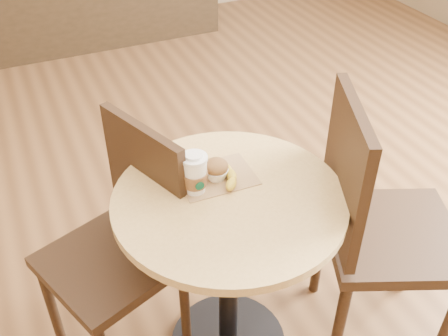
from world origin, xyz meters
name	(u,v)px	position (x,y,z in m)	size (l,w,h in m)	color
cafe_table	(229,245)	(-0.11, 0.03, 0.54)	(0.72, 0.72, 0.75)	black
chair_left	(124,242)	(-0.41, 0.22, 0.51)	(0.52, 0.52, 0.92)	black
chair_right	(374,224)	(0.38, -0.09, 0.56)	(0.59, 0.59, 1.02)	black
kraft_bag	(216,177)	(-0.10, 0.14, 0.75)	(0.24, 0.18, 0.00)	#9B754B
coffee_cup	(195,175)	(-0.19, 0.10, 0.81)	(0.08, 0.08, 0.14)	white
muffin	(216,169)	(-0.11, 0.13, 0.79)	(0.08, 0.08, 0.07)	white
banana	(212,173)	(-0.12, 0.14, 0.77)	(0.16, 0.21, 0.03)	gold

